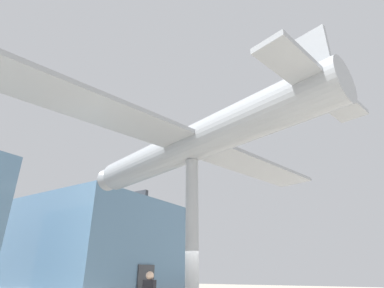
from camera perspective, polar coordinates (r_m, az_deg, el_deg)
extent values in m
cube|color=slate|center=(29.54, -19.35, -18.22)|extent=(11.14, 13.81, 7.50)
cube|color=#383A3F|center=(30.09, -18.32, -10.56)|extent=(0.36, 13.12, 0.60)
cube|color=#383A3F|center=(24.47, -8.83, -24.47)|extent=(1.80, 0.12, 2.30)
cylinder|color=#999EA3|center=(12.50, 0.00, -16.82)|extent=(0.53, 0.53, 6.27)
cylinder|color=#93999E|center=(13.53, 0.00, 0.00)|extent=(4.96, 13.52, 1.61)
cube|color=#93999E|center=(13.53, 0.00, 0.00)|extent=(18.32, 6.64, 0.18)
cube|color=#93999E|center=(10.57, 23.01, 10.04)|extent=(5.95, 2.44, 0.18)
cube|color=#93999E|center=(11.19, 22.09, 14.83)|extent=(0.45, 1.11, 2.15)
cone|color=#93999E|center=(19.18, -15.10, -6.33)|extent=(1.58, 1.32, 1.37)
sphere|color=black|center=(19.77, -16.06, -6.72)|extent=(0.44, 0.44, 0.44)
sphere|color=beige|center=(10.98, -8.03, -23.56)|extent=(0.27, 0.27, 0.27)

